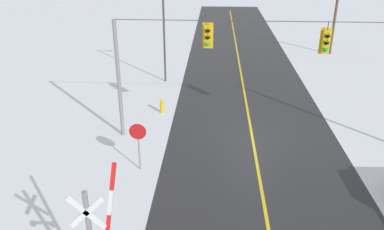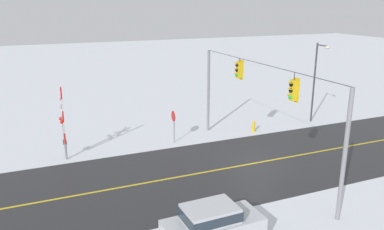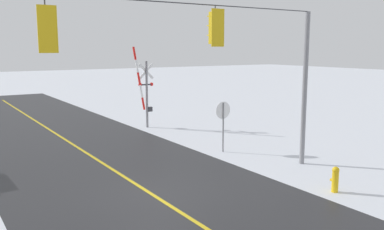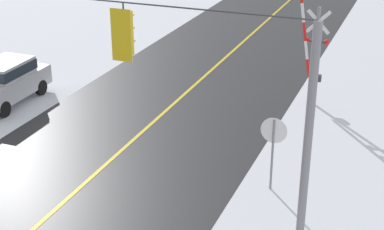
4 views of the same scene
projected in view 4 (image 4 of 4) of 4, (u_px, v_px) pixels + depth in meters
ground_plane at (57, 209)px, 16.86m from camera, size 160.00×160.00×0.00m
signal_span at (38, 75)px, 15.28m from camera, size 14.20×0.47×6.22m
stop_sign at (274, 138)px, 17.23m from camera, size 0.80×0.09×2.35m
railroad_crossing at (314, 49)px, 23.36m from camera, size 1.36×0.31×4.85m
parked_car_silver at (6, 80)px, 23.91m from camera, size 1.90×4.23×1.74m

